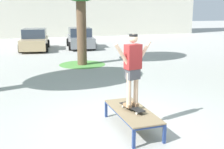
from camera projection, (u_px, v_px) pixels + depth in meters
ground_plane at (126, 123)px, 6.99m from camera, size 120.00×120.00×0.00m
skate_box at (132, 112)px, 6.58m from camera, size 0.78×1.91×0.46m
skateboard at (132, 107)px, 6.56m from camera, size 0.38×0.82×0.09m
skater at (133, 66)px, 6.34m from camera, size 0.99×0.35×1.69m
grass_patch_mid_back at (82, 64)px, 14.61m from camera, size 2.40×2.40×0.01m
car_tan at (35, 40)px, 19.93m from camera, size 2.36×4.40×1.50m
car_grey at (80, 39)px, 21.10m from camera, size 2.26×4.36×1.50m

